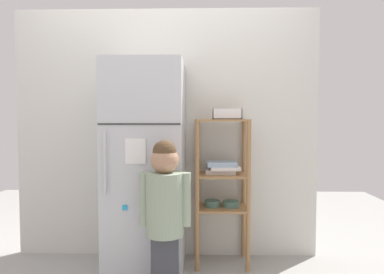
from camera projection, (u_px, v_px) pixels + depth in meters
ground_plane at (162, 270)px, 2.70m from camera, size 6.00×6.00×0.00m
kitchen_wall_back at (166, 134)px, 2.98m from camera, size 2.62×0.03×2.15m
refrigerator at (146, 167)px, 2.68m from camera, size 0.59×0.60×1.65m
child_standing at (165, 203)px, 2.24m from camera, size 0.34×0.25×1.06m
pantry_shelf_unit at (222, 179)px, 2.79m from camera, size 0.44×0.33×1.20m
fruit_bin at (227, 114)px, 2.76m from camera, size 0.23×0.15×0.08m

